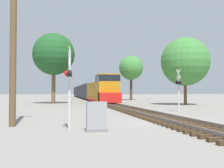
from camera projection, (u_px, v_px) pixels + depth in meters
ground_plane at (169, 121)px, 15.51m from camera, size 400.00×400.00×0.00m
rail_track_bed at (169, 119)px, 15.51m from camera, size 2.60×160.00×0.31m
freight_train at (85, 92)px, 70.36m from camera, size 2.93×76.14×4.23m
crossing_signal_near at (69, 79)px, 12.26m from camera, size 0.39×1.01×3.84m
crossing_signal_far at (179, 85)px, 23.64m from camera, size 0.36×1.01×3.84m
relay_cabinet at (96, 117)px, 11.60m from camera, size 0.95×0.57×1.31m
utility_pole at (13, 28)px, 13.36m from camera, size 1.80×0.33×9.80m
tree_far_right at (185, 62)px, 35.40m from camera, size 6.54×6.54×9.13m
tree_mid_background at (54, 54)px, 39.34m from camera, size 6.30×6.30×10.60m
tree_deep_background at (131, 68)px, 56.73m from camera, size 5.23×5.23×9.63m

